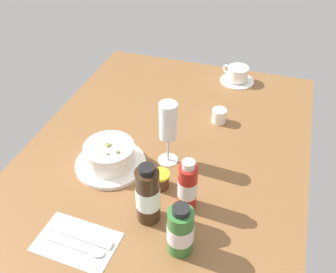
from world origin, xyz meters
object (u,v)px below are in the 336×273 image
at_px(creamer_jug, 219,116).
at_px(sauce_bottle_red, 188,186).
at_px(coffee_cup, 238,75).
at_px(jam_jar, 160,180).
at_px(porridge_bowl, 110,156).
at_px(sauce_bottle_brown, 148,195).
at_px(sauce_bottle_green, 180,230).
at_px(cutlery_setting, 78,242).
at_px(wine_glass, 168,124).

height_order(creamer_jug, sauce_bottle_red, sauce_bottle_red).
bearing_deg(coffee_cup, sauce_bottle_red, -1.52).
bearing_deg(sauce_bottle_red, creamer_jug, 179.47).
xyz_separation_m(jam_jar, sauce_bottle_red, (0.04, 0.09, 0.04)).
relative_size(porridge_bowl, sauce_bottle_brown, 1.18).
height_order(porridge_bowl, sauce_bottle_red, sauce_bottle_red).
height_order(jam_jar, sauce_bottle_brown, sauce_bottle_brown).
height_order(sauce_bottle_green, sauce_bottle_brown, sauce_bottle_brown).
height_order(cutlery_setting, creamer_jug, creamer_jug).
height_order(coffee_cup, wine_glass, wine_glass).
distance_m(jam_jar, sauce_bottle_green, 0.21).
bearing_deg(coffee_cup, sauce_bottle_green, 0.17).
distance_m(wine_glass, sauce_bottle_green, 0.31).
bearing_deg(creamer_jug, coffee_cup, 177.13).
bearing_deg(cutlery_setting, jam_jar, 151.70).
bearing_deg(sauce_bottle_red, sauce_bottle_brown, -49.65).
bearing_deg(cutlery_setting, coffee_cup, 164.88).
bearing_deg(jam_jar, creamer_jug, 165.07).
relative_size(coffee_cup, sauce_bottle_green, 0.91).
relative_size(jam_jar, sauce_bottle_brown, 0.30).
xyz_separation_m(cutlery_setting, sauce_bottle_brown, (-0.12, 0.13, 0.08)).
bearing_deg(cutlery_setting, creamer_jug, 159.32).
bearing_deg(coffee_cup, cutlery_setting, -15.12).
distance_m(coffee_cup, sauce_bottle_green, 0.79).
relative_size(cutlery_setting, sauce_bottle_red, 1.30).
bearing_deg(cutlery_setting, sauce_bottle_brown, 132.87).
distance_m(wine_glass, jam_jar, 0.15).
xyz_separation_m(wine_glass, sauce_bottle_brown, (0.22, 0.02, -0.05)).
height_order(creamer_jug, wine_glass, wine_glass).
distance_m(porridge_bowl, creamer_jug, 0.40).
distance_m(porridge_bowl, wine_glass, 0.19).
bearing_deg(wine_glass, porridge_bowl, -64.47).
relative_size(creamer_jug, jam_jar, 1.05).
distance_m(cutlery_setting, sauce_bottle_brown, 0.20).
xyz_separation_m(sauce_bottle_brown, sauce_bottle_red, (-0.07, 0.08, -0.01)).
bearing_deg(sauce_bottle_green, jam_jar, -148.52).
xyz_separation_m(creamer_jug, sauce_bottle_brown, (0.45, -0.08, 0.06)).
xyz_separation_m(sauce_bottle_green, sauce_bottle_brown, (-0.06, -0.10, 0.02)).
relative_size(porridge_bowl, cutlery_setting, 1.03).
relative_size(jam_jar, sauce_bottle_red, 0.34).
bearing_deg(creamer_jug, sauce_bottle_green, 1.81).
relative_size(wine_glass, sauce_bottle_red, 1.31).
distance_m(wine_glass, sauce_bottle_brown, 0.23).
bearing_deg(sauce_bottle_green, sauce_bottle_brown, -122.62).
bearing_deg(wine_glass, creamer_jug, 156.23).
xyz_separation_m(wine_glass, sauce_bottle_green, (0.28, 0.12, -0.07)).
xyz_separation_m(porridge_bowl, wine_glass, (-0.07, 0.15, 0.10)).
xyz_separation_m(coffee_cup, sauce_bottle_brown, (0.73, -0.10, 0.05)).
distance_m(coffee_cup, sauce_bottle_red, 0.66).
bearing_deg(wine_glass, sauce_bottle_green, 22.83).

